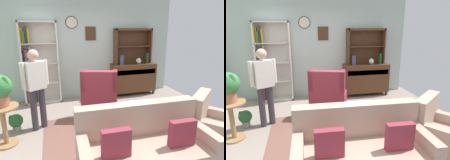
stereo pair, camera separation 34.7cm
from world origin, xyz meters
The scene contains 18 objects.
ground_plane centered at (0.00, 0.00, -0.01)m, with size 5.40×4.60×0.02m, color gray.
wall_back centered at (0.00, 2.13, 1.41)m, with size 5.00×0.09×2.80m.
area_rug centered at (0.20, -0.30, 0.00)m, with size 2.90×2.12×0.01m, color brown.
bookshelf centered at (-1.36, 1.94, 1.00)m, with size 0.90×0.30×2.10m.
sideboard centered at (1.28, 1.86, 0.51)m, with size 1.30×0.45×0.92m.
sideboard_hutch centered at (1.28, 1.97, 1.56)m, with size 1.10×0.26×1.00m.
vase_tall centered at (0.89, 1.78, 1.05)m, with size 0.11×0.11×0.27m, color #33476B.
vase_round centered at (1.41, 1.79, 1.01)m, with size 0.15×0.15×0.17m, color beige.
bottle_wine centered at (1.67, 1.77, 1.07)m, with size 0.07×0.07×0.30m, color #194223.
couch_floral centered at (0.13, -1.19, 0.31)m, with size 1.83×0.92×0.90m.
armchair_floral centered at (1.50, -1.01, 0.29)m, with size 1.07×1.07×0.88m.
wingback_chair centered at (0.00, 0.82, 0.38)m, with size 0.99×1.01×1.05m.
plant_stand centered at (-1.83, 0.05, 0.43)m, with size 0.52×0.52×0.70m.
potted_plant_large centered at (-1.81, 0.04, 1.01)m, with size 0.38×0.38×0.53m.
potted_plant_small centered at (-1.73, 0.47, 0.21)m, with size 0.25×0.25×0.35m.
person_reading centered at (-1.31, 0.48, 0.91)m, with size 0.49×0.34×1.56m.
coffee_table centered at (0.10, -0.33, 0.35)m, with size 0.80×0.50×0.42m.
book_stack centered at (0.03, -0.31, 0.45)m, with size 0.19×0.15×0.06m.
Camera 2 is at (-0.65, -3.35, 1.94)m, focal length 31.00 mm.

